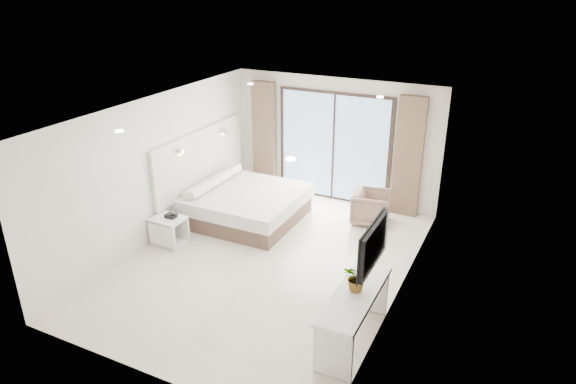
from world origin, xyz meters
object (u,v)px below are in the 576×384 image
object	(u,v)px
armchair	(371,206)
nightstand	(169,231)
bed	(245,204)
console_desk	(354,306)

from	to	relation	value
armchair	nightstand	bearing A→B (deg)	119.69
bed	armchair	distance (m)	2.56
nightstand	console_desk	world-z (taller)	console_desk
nightstand	console_desk	xyz separation A→B (m)	(3.99, -1.12, 0.30)
nightstand	armchair	bearing A→B (deg)	41.42
bed	armchair	bearing A→B (deg)	22.12
nightstand	armchair	size ratio (longest dim) A/B	0.81
bed	console_desk	xyz separation A→B (m)	(3.26, -2.65, 0.25)
bed	console_desk	world-z (taller)	console_desk
nightstand	armchair	distance (m)	3.98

